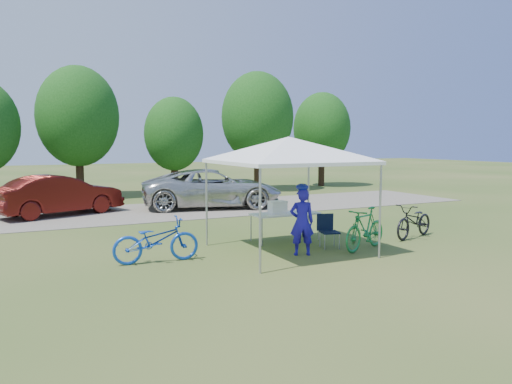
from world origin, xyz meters
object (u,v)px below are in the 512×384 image
cyclist (302,222)px  sedan (59,195)px  folding_chair (327,228)px  cooler (278,207)px  bike_blue (156,240)px  bike_green (365,229)px  folding_table (285,215)px  bike_dark (415,221)px  minivan (212,188)px

cyclist → sedan: 10.14m
folding_chair → cooler: bearing=138.3°
folding_chair → bike_blue: bike_blue is taller
folding_chair → bike_green: (0.65, -0.65, 0.03)m
folding_table → bike_green: 2.19m
folding_chair → folding_table: bearing=129.8°
sedan → folding_chair: bearing=-167.9°
cooler → folding_chair: bearing=-57.2°
bike_blue → bike_green: bike_green is taller
folding_chair → bike_blue: 4.23m
folding_table → cooler: bearing=-180.0°
cooler → bike_green: cooler is taller
cyclist → bike_dark: (3.84, 0.42, -0.31)m
cooler → bike_dark: cooler is taller
cooler → cyclist: size_ratio=0.30×
minivan → folding_chair: bearing=-166.9°
cooler → sedan: 8.83m
bike_blue → bike_dark: bearing=-89.5°
folding_chair → cyclist: cyclist is taller
folding_chair → sedan: sedan is taller
bike_green → bike_blue: bearing=-122.8°
folding_table → sedan: size_ratio=0.42×
bike_blue → sedan: (-1.27, 8.31, 0.24)m
bike_blue → bike_green: 4.97m
cooler → cyclist: cyclist is taller
bike_blue → sedan: bearing=12.1°
bike_dark → bike_green: bearing=-93.0°
folding_table → bike_green: bike_green is taller
folding_chair → minivan: minivan is taller
minivan → bike_green: bearing=-162.7°
bike_dark → minivan: bearing=179.4°
bike_blue → bike_dark: size_ratio=1.04×
cyclist → bike_blue: cyclist is taller
cyclist → bike_dark: cyclist is taller
cooler → bike_green: size_ratio=0.27×
bike_green → bike_dark: bike_green is taller
cooler → bike_blue: bearing=-166.2°
cooler → bike_blue: 3.58m
bike_green → sedan: 11.14m
folding_table → minivan: minivan is taller
folding_table → cooler: cooler is taller
folding_table → sedan: sedan is taller
folding_table → bike_green: bearing=-57.3°
minivan → cooler: bearing=-173.3°
folding_table → folding_chair: (0.54, -1.19, -0.21)m
folding_table → cyclist: 1.71m
folding_table → minivan: size_ratio=0.33×
folding_table → bike_green: (1.18, -1.84, -0.18)m
folding_table → cyclist: size_ratio=1.16×
folding_chair → minivan: (0.10, 8.15, 0.29)m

